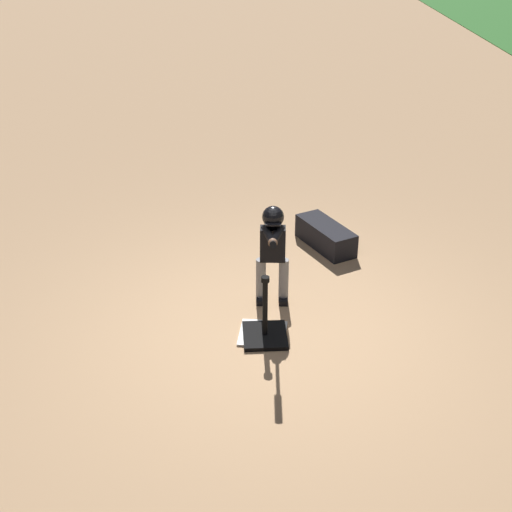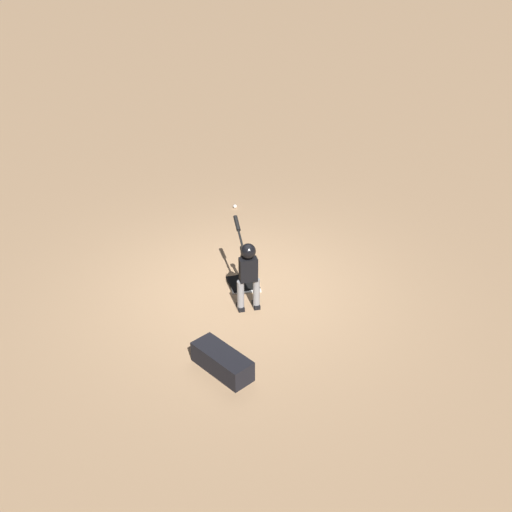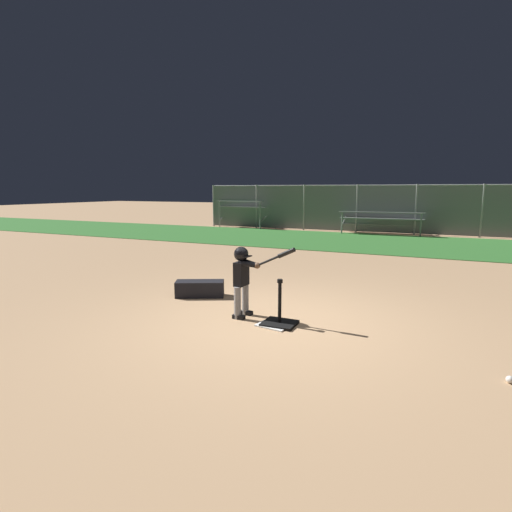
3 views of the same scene
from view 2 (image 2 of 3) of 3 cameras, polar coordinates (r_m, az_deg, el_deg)
name	(u,v)px [view 2 (image 2 of 3)]	position (r m, az deg, el deg)	size (l,w,h in m)	color
ground_plane	(240,288)	(9.07, -1.53, -3.10)	(90.00, 90.00, 0.00)	tan
home_plate	(245,285)	(9.13, -1.05, -2.78)	(0.44, 0.44, 0.02)	white
batting_tee	(243,280)	(9.13, -1.25, -2.26)	(0.46, 0.41, 0.66)	black
batter_child	(248,267)	(8.30, -0.80, -1.09)	(0.96, 0.33, 1.10)	gray
baseball	(235,206)	(11.57, -2.02, 4.75)	(0.07, 0.07, 0.07)	white
equipment_bag	(222,361)	(7.49, -3.24, -9.99)	(0.84, 0.32, 0.28)	black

